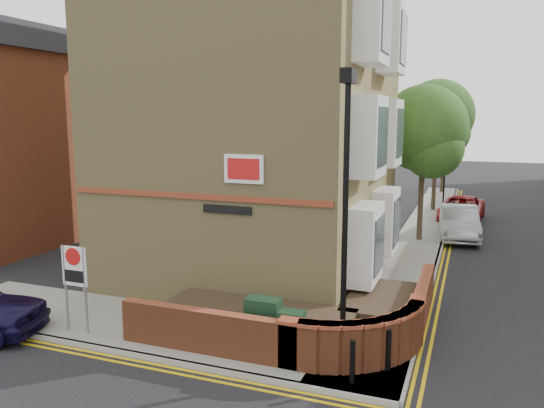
{
  "coord_description": "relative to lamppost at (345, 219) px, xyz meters",
  "views": [
    {
      "loc": [
        4.06,
        -9.55,
        5.47
      ],
      "look_at": [
        -1.11,
        4.0,
        3.06
      ],
      "focal_mm": 35.0,
      "sensor_mm": 36.0,
      "label": 1
    }
  ],
  "objects": [
    {
      "name": "pavement_corner",
      "position": [
        -5.1,
        0.3,
        -3.28
      ],
      "size": [
        13.0,
        3.0,
        0.12
      ],
      "primitive_type": "cube",
      "color": "gray",
      "rests_on": "ground"
    },
    {
      "name": "side_building",
      "position": [
        -16.6,
        6.8,
        1.2
      ],
      "size": [
        6.4,
        10.4,
        9.0
      ],
      "color": "brown",
      "rests_on": "ground"
    },
    {
      "name": "tree_mid",
      "position": [
        0.4,
        20.85,
        1.85
      ],
      "size": [
        4.03,
        4.03,
        7.42
      ],
      "color": "#382B1E",
      "rests_on": "pavement_main"
    },
    {
      "name": "bollard_near",
      "position": [
        0.4,
        -0.8,
        -2.77
      ],
      "size": [
        0.11,
        0.11,
        0.9
      ],
      "primitive_type": "cylinder",
      "color": "black",
      "rests_on": "pavement_corner"
    },
    {
      "name": "traffic_light_assembly",
      "position": [
        0.8,
        23.8,
        -0.56
      ],
      "size": [
        0.2,
        0.16,
        4.2
      ],
      "color": "black",
      "rests_on": "pavement_main"
    },
    {
      "name": "pavement_main",
      "position": [
        0.4,
        14.8,
        -3.28
      ],
      "size": [
        2.0,
        32.0,
        0.12
      ],
      "primitive_type": "cube",
      "color": "gray",
      "rests_on": "ground"
    },
    {
      "name": "yellow_lines_main",
      "position": [
        1.65,
        14.8,
        -3.34
      ],
      "size": [
        0.28,
        32.0,
        0.01
      ],
      "primitive_type": "cube",
      "color": "gold",
      "rests_on": "ground"
    },
    {
      "name": "yellow_lines_side",
      "position": [
        -5.1,
        -1.45,
        -3.34
      ],
      "size": [
        13.0,
        0.28,
        0.01
      ],
      "primitive_type": "cube",
      "color": "gold",
      "rests_on": "ground"
    },
    {
      "name": "lamppost",
      "position": [
        0.0,
        0.0,
        0.0
      ],
      "size": [
        0.25,
        0.5,
        6.3
      ],
      "color": "black",
      "rests_on": "pavement_corner"
    },
    {
      "name": "ground",
      "position": [
        -1.6,
        -1.2,
        -3.34
      ],
      "size": [
        120.0,
        120.0,
        0.0
      ],
      "primitive_type": "plane",
      "color": "black",
      "rests_on": "ground"
    },
    {
      "name": "bollard_far",
      "position": [
        1.0,
        -0.0,
        -2.77
      ],
      "size": [
        0.11,
        0.11,
        0.9
      ],
      "primitive_type": "cylinder",
      "color": "black",
      "rests_on": "pavement_corner"
    },
    {
      "name": "tree_far",
      "position": [
        0.4,
        28.85,
        1.57
      ],
      "size": [
        3.81,
        3.81,
        7.0
      ],
      "color": "#382B1E",
      "rests_on": "pavement_main"
    },
    {
      "name": "garden_wall",
      "position": [
        -1.6,
        1.3,
        -3.34
      ],
      "size": [
        6.8,
        6.0,
        1.2
      ],
      "primitive_type": null,
      "color": "brown",
      "rests_on": "ground"
    },
    {
      "name": "kerb_side",
      "position": [
        -5.1,
        -1.2,
        -3.28
      ],
      "size": [
        13.0,
        0.15,
        0.12
      ],
      "primitive_type": "cube",
      "color": "gray",
      "rests_on": "ground"
    },
    {
      "name": "kerb_main_near",
      "position": [
        1.4,
        14.8,
        -3.28
      ],
      "size": [
        0.15,
        32.0,
        0.12
      ],
      "primitive_type": "cube",
      "color": "gray",
      "rests_on": "ground"
    },
    {
      "name": "corner_building",
      "position": [
        -4.44,
        6.8,
        2.88
      ],
      "size": [
        8.95,
        10.4,
        13.6
      ],
      "color": "#A29056",
      "rests_on": "ground"
    },
    {
      "name": "red_car_main",
      "position": [
        2.0,
        18.66,
        -2.71
      ],
      "size": [
        2.45,
        4.71,
        1.27
      ],
      "primitive_type": "imported",
      "rotation": [
        0.0,
        0.0,
        -0.08
      ],
      "color": "#9F1116",
      "rests_on": "ground"
    },
    {
      "name": "utility_cabinet_large",
      "position": [
        -1.9,
        0.1,
        -2.62
      ],
      "size": [
        0.8,
        0.45,
        1.2
      ],
      "primitive_type": "cube",
      "color": "black",
      "rests_on": "pavement_corner"
    },
    {
      "name": "tree_near",
      "position": [
        0.4,
        12.85,
        1.36
      ],
      "size": [
        3.64,
        3.65,
        6.7
      ],
      "color": "#382B1E",
      "rests_on": "pavement_main"
    },
    {
      "name": "zone_sign",
      "position": [
        -6.6,
        -0.7,
        -1.7
      ],
      "size": [
        0.72,
        0.07,
        2.2
      ],
      "color": "slate",
      "rests_on": "pavement_corner"
    },
    {
      "name": "silver_car_near",
      "position": [
        2.0,
        14.16,
        -2.61
      ],
      "size": [
        1.98,
        4.58,
        1.46
      ],
      "primitive_type": "imported",
      "rotation": [
        0.0,
        0.0,
        0.1
      ],
      "color": "#9FA3A6",
      "rests_on": "ground"
    },
    {
      "name": "utility_cabinet_small",
      "position": [
        -1.1,
        -0.2,
        -2.67
      ],
      "size": [
        0.55,
        0.4,
        1.1
      ],
      "primitive_type": "cube",
      "color": "black",
      "rests_on": "pavement_corner"
    }
  ]
}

